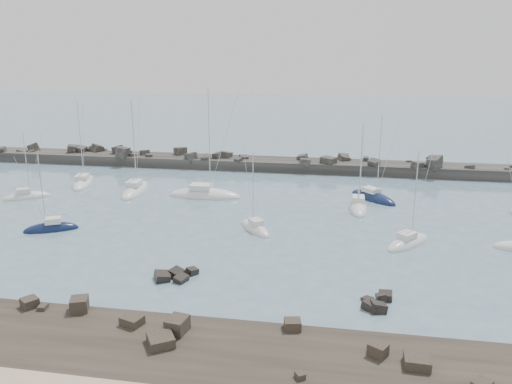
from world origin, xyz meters
TOP-DOWN VIEW (x-y plane):
  - ground at (0.00, 0.00)m, footprint 400.00×400.00m
  - rock_shelf at (0.03, -21.98)m, footprint 140.00×12.11m
  - rock_cluster_near at (-4.63, -9.01)m, footprint 4.23×3.48m
  - rock_cluster_far at (14.35, -11.19)m, footprint 2.93×3.77m
  - breakwater at (-7.71, 37.99)m, footprint 115.00×7.32m
  - sailboat_0 at (-34.75, 13.16)m, footprint 6.62×5.44m
  - sailboat_1 at (-30.46, 22.00)m, footprint 5.00×9.41m
  - sailboat_2 at (-23.52, 1.18)m, footprint 6.58×4.58m
  - sailboat_3 at (-20.24, 19.04)m, footprint 3.64×9.81m
  - sailboat_4 at (-9.00, 18.32)m, footprint 11.02×3.58m
  - sailboat_5 at (0.83, 5.48)m, footprint 5.42×6.36m
  - sailboat_6 at (13.40, 16.13)m, footprint 2.59×8.01m
  - sailboat_7 at (18.58, 3.74)m, footprint 6.34×6.96m
  - sailboat_8 at (15.67, 21.26)m, footprint 7.62×8.06m

SIDE VIEW (x-z plane):
  - ground at x=0.00m, z-range 0.00..0.00m
  - rock_shelf at x=0.03m, z-range -0.92..0.96m
  - sailboat_7 at x=18.58m, z-range -5.62..5.89m
  - sailboat_5 at x=0.83m, z-range -5.04..5.32m
  - sailboat_1 at x=-30.46m, z-range -6.96..7.24m
  - sailboat_0 at x=-34.75m, z-range -5.20..5.48m
  - sailboat_8 at x=15.67m, z-range -6.58..6.86m
  - sailboat_4 at x=-9.00m, z-range -8.45..8.74m
  - sailboat_2 at x=-23.52m, z-range -5.04..5.34m
  - sailboat_6 at x=13.40m, z-range -6.24..6.54m
  - sailboat_3 at x=-20.24m, z-range -7.48..7.78m
  - rock_cluster_near at x=-4.63m, z-range -0.56..0.88m
  - rock_cluster_far at x=14.35m, z-range -0.51..0.92m
  - breakwater at x=-7.71m, z-range -2.29..2.93m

